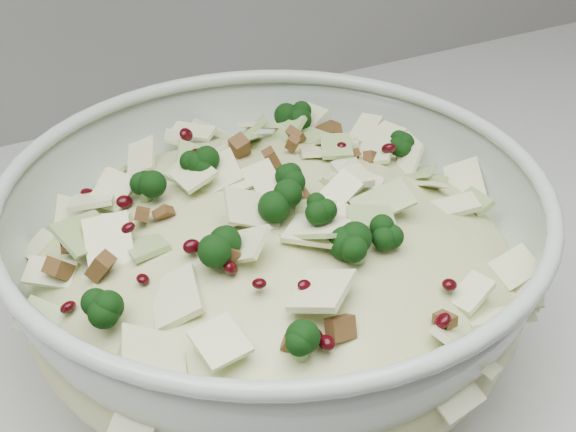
% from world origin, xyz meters
% --- Properties ---
extents(mixing_bowl, '(0.41, 0.41, 0.13)m').
position_xyz_m(mixing_bowl, '(-0.61, 1.60, 0.97)').
color(mixing_bowl, '#ABBCAF').
rests_on(mixing_bowl, counter).
extents(salad, '(0.41, 0.41, 0.13)m').
position_xyz_m(salad, '(-0.61, 1.60, 0.99)').
color(salad, beige).
rests_on(salad, mixing_bowl).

